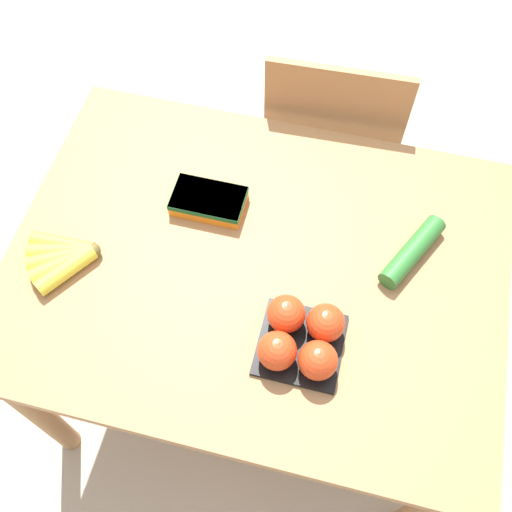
# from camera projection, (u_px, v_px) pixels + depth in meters

# --- Properties ---
(ground_plane) EXTENTS (12.00, 12.00, 0.00)m
(ground_plane) POSITION_uv_depth(u_px,v_px,m) (256.00, 369.00, 2.05)
(ground_plane) COLOR #B7A88E
(dining_table) EXTENTS (1.16, 0.87, 0.75)m
(dining_table) POSITION_uv_depth(u_px,v_px,m) (256.00, 284.00, 1.49)
(dining_table) COLOR #9E7044
(dining_table) RESTS_ON ground_plane
(chair) EXTENTS (0.44, 0.42, 0.91)m
(chair) POSITION_uv_depth(u_px,v_px,m) (331.00, 144.00, 1.91)
(chair) COLOR #A87547
(chair) RESTS_ON ground_plane
(banana_bunch) EXTENTS (0.17, 0.16, 0.04)m
(banana_bunch) POSITION_uv_depth(u_px,v_px,m) (64.00, 257.00, 1.38)
(banana_bunch) COLOR brown
(banana_bunch) RESTS_ON dining_table
(tomato_pack) EXTENTS (0.18, 0.18, 0.09)m
(tomato_pack) POSITION_uv_depth(u_px,v_px,m) (301.00, 338.00, 1.25)
(tomato_pack) COLOR black
(tomato_pack) RESTS_ON dining_table
(carrot_bag) EXTENTS (0.18, 0.10, 0.04)m
(carrot_bag) POSITION_uv_depth(u_px,v_px,m) (209.00, 201.00, 1.45)
(carrot_bag) COLOR orange
(carrot_bag) RESTS_ON dining_table
(cucumber_near) EXTENTS (0.14, 0.21, 0.05)m
(cucumber_near) POSITION_uv_depth(u_px,v_px,m) (412.00, 251.00, 1.38)
(cucumber_near) COLOR #2D702D
(cucumber_near) RESTS_ON dining_table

